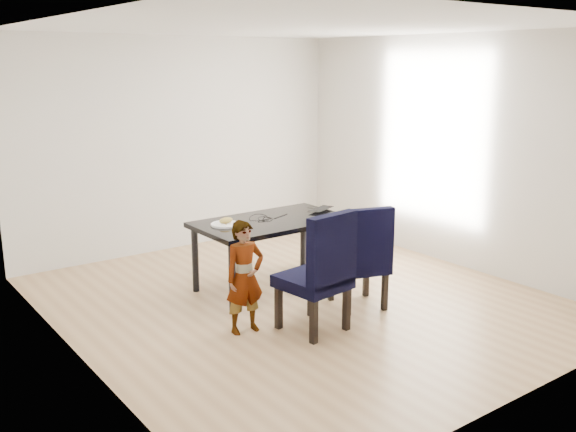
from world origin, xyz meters
TOP-DOWN VIEW (x-y plane):
  - floor at (0.00, 0.00)m, footprint 4.50×5.00m
  - ceiling at (0.00, 0.00)m, footprint 4.50×5.00m
  - wall_back at (0.00, 2.50)m, footprint 4.50×0.01m
  - wall_front at (0.00, -2.50)m, footprint 4.50×0.01m
  - wall_left at (-2.25, 0.00)m, footprint 0.01×5.00m
  - wall_right at (2.25, 0.00)m, footprint 0.01×5.00m
  - dining_table at (0.00, 0.50)m, footprint 1.60×0.90m
  - chair_left at (-0.35, -0.64)m, footprint 0.60×0.62m
  - chair_right at (0.39, -0.44)m, footprint 0.63×0.64m
  - child at (-0.86, -0.32)m, footprint 0.39×0.27m
  - plate at (-0.51, 0.59)m, footprint 0.36×0.36m
  - sandwich at (-0.50, 0.60)m, footprint 0.16×0.10m
  - laptop at (0.68, 0.56)m, footprint 0.41×0.33m
  - cable_tangle at (-0.05, 0.53)m, footprint 0.22×0.22m

SIDE VIEW (x-z plane):
  - floor at x=0.00m, z-range -0.01..0.00m
  - dining_table at x=0.00m, z-range 0.00..0.75m
  - child at x=-0.86m, z-range 0.00..1.03m
  - chair_right at x=0.39m, z-range 0.00..1.04m
  - chair_left at x=-0.35m, z-range 0.00..1.12m
  - cable_tangle at x=-0.05m, z-range 0.75..0.76m
  - plate at x=-0.51m, z-range 0.75..0.77m
  - laptop at x=0.68m, z-range 0.75..0.78m
  - sandwich at x=-0.50m, z-range 0.77..0.83m
  - wall_back at x=0.00m, z-range 0.00..2.70m
  - wall_front at x=0.00m, z-range 0.00..2.70m
  - wall_left at x=-2.25m, z-range 0.00..2.70m
  - wall_right at x=2.25m, z-range 0.00..2.70m
  - ceiling at x=0.00m, z-range 2.70..2.71m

